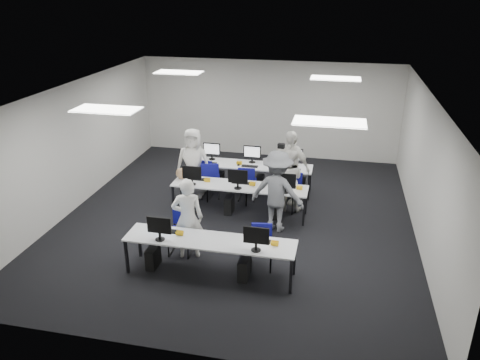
% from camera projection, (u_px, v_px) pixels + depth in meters
% --- Properties ---
extents(room, '(9.00, 9.02, 3.00)m').
position_uv_depth(room, '(238.00, 157.00, 10.49)').
color(room, black).
rests_on(room, ground).
extents(ceiling_panels, '(5.20, 4.60, 0.02)m').
position_uv_depth(ceiling_panels, '(237.00, 92.00, 9.92)').
color(ceiling_panels, white).
rests_on(ceiling_panels, room).
extents(desk_front, '(3.20, 0.70, 0.73)m').
position_uv_depth(desk_front, '(210.00, 242.00, 8.64)').
color(desk_front, silver).
rests_on(desk_front, ground).
extents(desk_mid, '(3.20, 0.70, 0.73)m').
position_uv_depth(desk_mid, '(239.00, 187.00, 10.99)').
color(desk_mid, silver).
rests_on(desk_mid, ground).
extents(desk_back, '(3.20, 0.70, 0.73)m').
position_uv_depth(desk_back, '(251.00, 166.00, 12.25)').
color(desk_back, silver).
rests_on(desk_back, ground).
extents(equipment_front, '(2.51, 0.41, 1.19)m').
position_uv_depth(equipment_front, '(200.00, 257.00, 8.79)').
color(equipment_front, '#0D47AC').
rests_on(equipment_front, desk_front).
extents(equipment_mid, '(2.91, 0.41, 1.19)m').
position_uv_depth(equipment_mid, '(231.00, 199.00, 11.13)').
color(equipment_mid, white).
rests_on(equipment_mid, desk_mid).
extents(equipment_back, '(2.91, 0.41, 1.19)m').
position_uv_depth(equipment_back, '(258.00, 178.00, 12.35)').
color(equipment_back, white).
rests_on(equipment_back, desk_back).
extents(chair_0, '(0.46, 0.50, 0.91)m').
position_uv_depth(chair_0, '(181.00, 239.00, 9.52)').
color(chair_0, navy).
rests_on(chair_0, ground).
extents(chair_1, '(0.48, 0.51, 0.85)m').
position_uv_depth(chair_1, '(261.00, 254.00, 9.03)').
color(chair_1, navy).
rests_on(chair_1, ground).
extents(chair_2, '(0.47, 0.51, 0.94)m').
position_uv_depth(chair_2, '(202.00, 187.00, 11.97)').
color(chair_2, navy).
rests_on(chair_2, ground).
extents(chair_3, '(0.51, 0.53, 0.83)m').
position_uv_depth(chair_3, '(238.00, 193.00, 11.69)').
color(chair_3, navy).
rests_on(chair_3, ground).
extents(chair_4, '(0.60, 0.62, 0.92)m').
position_uv_depth(chair_4, '(290.00, 198.00, 11.36)').
color(chair_4, navy).
rests_on(chair_4, ground).
extents(chair_5, '(0.58, 0.61, 0.96)m').
position_uv_depth(chair_5, '(211.00, 185.00, 12.06)').
color(chair_5, navy).
rests_on(chair_5, ground).
extents(chair_6, '(0.48, 0.51, 0.90)m').
position_uv_depth(chair_6, '(247.00, 188.00, 11.93)').
color(chair_6, navy).
rests_on(chair_6, ground).
extents(chair_7, '(0.58, 0.62, 0.98)m').
position_uv_depth(chair_7, '(284.00, 189.00, 11.78)').
color(chair_7, navy).
rests_on(chair_7, ground).
extents(handbag, '(0.39, 0.32, 0.27)m').
position_uv_depth(handbag, '(182.00, 174.00, 11.29)').
color(handbag, '#9D7551').
rests_on(handbag, desk_mid).
extents(student_0, '(0.71, 0.57, 1.69)m').
position_uv_depth(student_0, '(188.00, 218.00, 9.17)').
color(student_0, white).
rests_on(student_0, ground).
extents(student_1, '(0.77, 0.61, 1.53)m').
position_uv_depth(student_1, '(288.00, 180.00, 11.18)').
color(student_1, white).
rests_on(student_1, ground).
extents(student_2, '(0.91, 0.63, 1.79)m').
position_uv_depth(student_2, '(193.00, 163.00, 11.89)').
color(student_2, white).
rests_on(student_2, ground).
extents(student_3, '(1.18, 0.86, 1.85)m').
position_uv_depth(student_3, '(290.00, 167.00, 11.53)').
color(student_3, white).
rests_on(student_3, ground).
extents(photographer, '(1.30, 0.90, 1.85)m').
position_uv_depth(photographer, '(277.00, 192.00, 10.16)').
color(photographer, slate).
rests_on(photographer, ground).
extents(dslr_camera, '(0.17, 0.20, 0.10)m').
position_uv_depth(dslr_camera, '(281.00, 146.00, 9.94)').
color(dslr_camera, black).
rests_on(dslr_camera, photographer).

